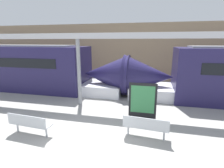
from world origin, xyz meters
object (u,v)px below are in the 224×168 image
trash_bin (148,107)px  poster_board (143,101)px  bench_far (29,123)px  support_column_near (79,73)px  bench_near (146,126)px

trash_bin → poster_board: size_ratio=0.58×
bench_far → poster_board: poster_board is taller
bench_far → support_column_near: 3.86m
trash_bin → poster_board: poster_board is taller
support_column_near → bench_near: bearing=-37.1°
poster_board → support_column_near: (-3.52, 1.10, 0.95)m
poster_board → bench_far: bearing=-148.0°
bench_near → support_column_near: size_ratio=0.47×
bench_far → support_column_near: bearing=86.6°
trash_bin → support_column_near: 4.09m
bench_far → support_column_near: support_column_near is taller
bench_far → support_column_near: (0.48, 3.61, 1.28)m
bench_near → poster_board: (-0.23, 1.74, 0.33)m
bench_near → bench_far: (-4.23, -0.77, 0.00)m
bench_near → poster_board: poster_board is taller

